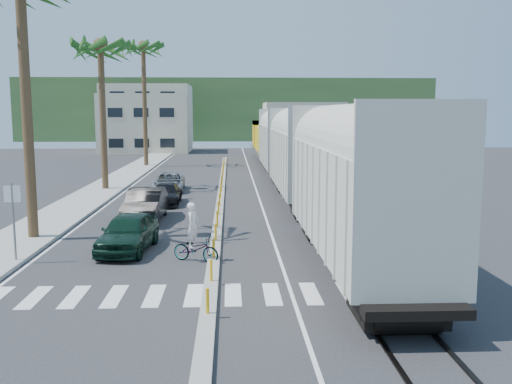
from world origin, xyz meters
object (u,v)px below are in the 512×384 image
(car_lead, at_px, (128,232))
(car_second, at_px, (145,205))
(street_sign, at_px, (13,211))
(cyclist, at_px, (195,243))

(car_lead, distance_m, car_second, 6.51)
(car_lead, bearing_deg, car_second, 97.69)
(street_sign, height_order, car_second, street_sign)
(street_sign, bearing_deg, cyclist, -0.04)
(street_sign, relative_size, car_second, 0.59)
(street_sign, relative_size, cyclist, 1.29)
(car_lead, height_order, cyclist, cyclist)
(car_second, distance_m, cyclist, 8.83)
(car_second, height_order, cyclist, cyclist)
(street_sign, distance_m, car_lead, 4.38)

